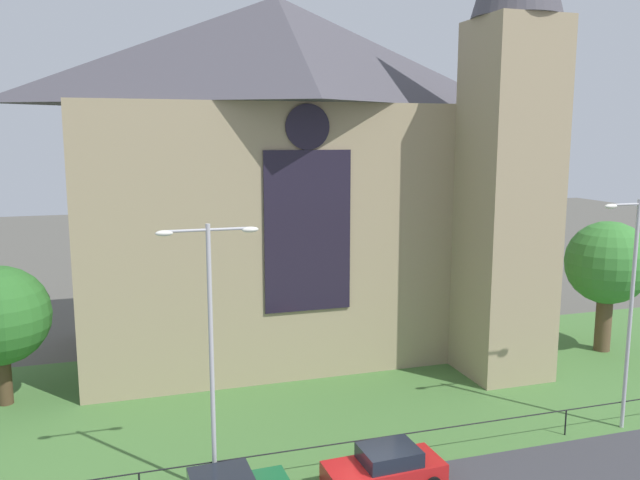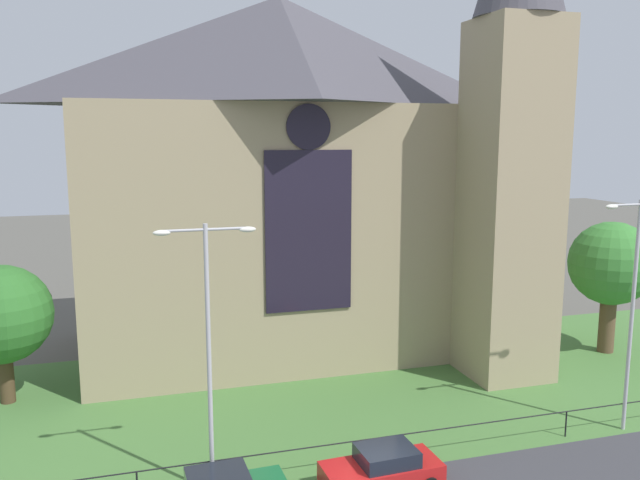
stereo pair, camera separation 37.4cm
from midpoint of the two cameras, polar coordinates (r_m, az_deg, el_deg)
name	(u,v)px [view 2 (the right image)]	position (r m, az deg, el deg)	size (l,w,h in m)	color
ground	(302,393)	(32.16, -1.23, -13.41)	(160.00, 160.00, 0.00)	#56544C
grass_verge	(314,410)	(30.39, -0.21, -14.80)	(120.00, 20.00, 0.01)	#477538
church_building	(296,173)	(36.89, -1.81, 5.95)	(23.20, 16.20, 26.00)	tan
iron_railing	(373,442)	(25.49, 5.14, -17.37)	(34.37, 0.07, 1.13)	black
tree_left_far	(1,315)	(33.11, -26.10, -5.99)	(4.57, 4.57, 6.55)	#4C3823
tree_right_far	(611,265)	(40.21, 24.65, -2.00)	(4.75, 4.75, 7.60)	brown
streetlamp_near	(208,329)	(22.16, -9.39, -7.78)	(3.37, 0.26, 9.53)	#B2B2B7
streetlamp_far	(634,290)	(29.63, 26.38, -3.97)	(3.37, 0.26, 9.84)	#B2B2B7
parked_car_red	(383,469)	(24.23, 6.03, -19.52)	(4.27, 2.17, 1.51)	#B21919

